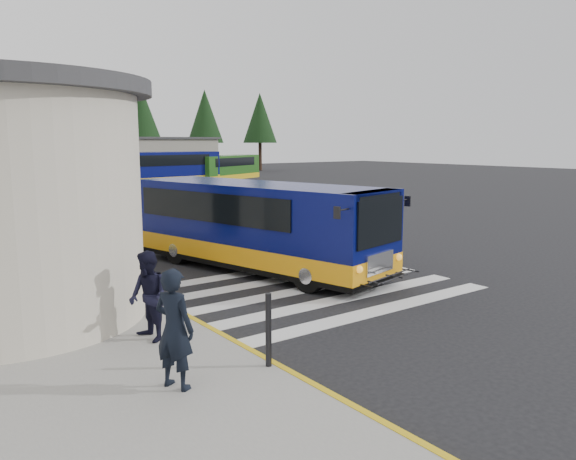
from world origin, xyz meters
TOP-DOWN VIEW (x-y plane):
  - ground at (0.00, 0.00)m, footprint 140.00×140.00m
  - curb_strip at (-4.05, 4.00)m, footprint 0.12×34.00m
  - crosswalk at (-0.50, -0.80)m, footprint 8.00×5.35m
  - depot_building at (6.00, 42.00)m, footprint 26.40×8.40m
  - tree_line at (6.29, 50.00)m, footprint 58.40×4.40m
  - transit_bus at (-0.16, 1.85)m, footprint 4.65×9.31m
  - pedestrian_a at (-5.75, -4.46)m, footprint 0.67×0.78m
  - pedestrian_b at (-5.27, -2.34)m, footprint 0.69×0.85m
  - bollard at (-4.20, -4.62)m, footprint 0.10×0.10m
  - far_bus_a at (10.11, 31.66)m, footprint 10.04×4.02m
  - far_bus_b at (17.01, 33.26)m, footprint 8.55×5.82m

SIDE VIEW (x-z plane):
  - ground at x=0.00m, z-range 0.00..0.00m
  - crosswalk at x=-0.50m, z-range 0.00..0.01m
  - curb_strip at x=-4.05m, z-range 0.00..0.16m
  - bollard at x=-4.20m, z-range 0.15..1.36m
  - pedestrian_b at x=-5.27m, z-range 0.15..1.81m
  - pedestrian_a at x=-5.75m, z-range 0.15..1.96m
  - transit_bus at x=-0.16m, z-range -0.06..2.50m
  - far_bus_b at x=17.01m, z-range 0.32..2.49m
  - far_bus_a at x=10.11m, z-range 0.38..2.90m
  - depot_building at x=6.00m, z-range 0.01..4.21m
  - tree_line at x=6.29m, z-range 1.77..11.77m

